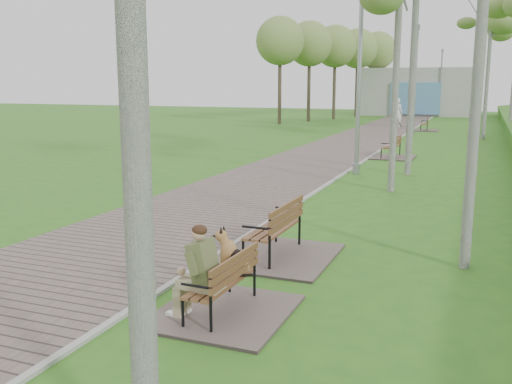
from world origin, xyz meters
TOP-DOWN VIEW (x-y plane):
  - walkway at (-1.75, 21.50)m, footprint 3.50×67.00m
  - kerb at (0.00, 21.50)m, footprint 0.10×67.00m
  - building_north at (-1.50, 50.97)m, footprint 10.00×5.20m
  - bench_main at (1.01, 5.20)m, footprint 1.54×1.72m
  - bench_second at (0.85, 7.64)m, footprint 1.83×2.04m
  - bench_third at (0.72, 20.94)m, footprint 1.65×1.83m
  - bench_far at (0.66, 34.21)m, footprint 1.56×1.73m
  - lamp_post_second at (0.33, 16.58)m, footprint 0.22×0.22m
  - lamp_post_third at (0.39, 30.74)m, footprint 0.22×0.22m
  - lamp_post_far at (0.44, 48.42)m, footprint 0.21×0.21m
  - pedestrian_near at (-1.17, 35.83)m, footprint 0.75×0.58m
  - pedestrian_far at (-1.29, 36.58)m, footprint 0.82×0.68m
  - birch_distant_a at (3.65, 34.82)m, footprint 2.29×2.29m

SIDE VIEW (x-z plane):
  - walkway at x=-1.75m, z-range 0.00..0.04m
  - kerb at x=0.00m, z-range 0.00..0.05m
  - bench_far at x=0.66m, z-range -0.30..0.65m
  - bench_third at x=0.72m, z-range -0.32..0.69m
  - bench_second at x=0.85m, z-range -0.35..0.77m
  - bench_main at x=1.01m, z-range -0.30..1.04m
  - pedestrian_far at x=-1.29m, z-range 0.00..1.54m
  - pedestrian_near at x=-1.17m, z-range 0.00..1.85m
  - building_north at x=-1.50m, z-range -0.01..3.99m
  - lamp_post_far at x=0.44m, z-range -0.18..5.25m
  - lamp_post_second at x=0.33m, z-range -0.18..5.44m
  - lamp_post_third at x=0.39m, z-range -0.19..5.54m
  - birch_distant_a at x=3.65m, z-range 2.28..10.29m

